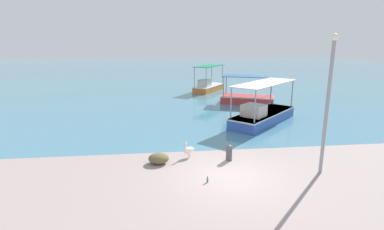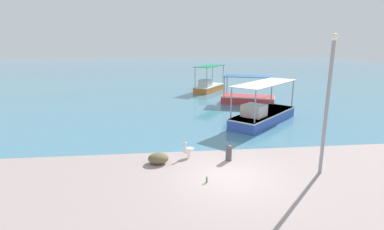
{
  "view_description": "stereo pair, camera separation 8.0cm",
  "coord_description": "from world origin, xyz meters",
  "px_view_note": "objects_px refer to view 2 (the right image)",
  "views": [
    {
      "loc": [
        -2.78,
        -10.93,
        5.29
      ],
      "look_at": [
        -0.92,
        5.11,
        1.34
      ],
      "focal_mm": 28.0,
      "sensor_mm": 36.0,
      "label": 1
    },
    {
      "loc": [
        -2.7,
        -10.94,
        5.29
      ],
      "look_at": [
        -0.92,
        5.11,
        1.34
      ],
      "focal_mm": 28.0,
      "sensor_mm": 36.0,
      "label": 2
    }
  ],
  "objects_px": {
    "pelican": "(188,150)",
    "fishing_boat_outer": "(209,86)",
    "fishing_boat_near_left": "(248,98)",
    "net_pile": "(158,158)",
    "lamp_post": "(328,98)",
    "fishing_boat_far_right": "(262,114)",
    "glass_bottle": "(207,180)",
    "mooring_bollard": "(229,152)"
  },
  "relations": [
    {
      "from": "mooring_bollard",
      "to": "net_pile",
      "type": "xyz_separation_m",
      "value": [
        -3.2,
        0.01,
        -0.17
      ]
    },
    {
      "from": "fishing_boat_outer",
      "to": "glass_bottle",
      "type": "xyz_separation_m",
      "value": [
        -3.74,
        -21.87,
        -0.48
      ]
    },
    {
      "from": "pelican",
      "to": "fishing_boat_outer",
      "type": "bearing_deg",
      "value": 77.68
    },
    {
      "from": "fishing_boat_outer",
      "to": "glass_bottle",
      "type": "bearing_deg",
      "value": -99.7
    },
    {
      "from": "lamp_post",
      "to": "glass_bottle",
      "type": "xyz_separation_m",
      "value": [
        -4.81,
        -0.36,
        -3.05
      ]
    },
    {
      "from": "fishing_boat_far_right",
      "to": "pelican",
      "type": "relative_size",
      "value": 7.22
    },
    {
      "from": "fishing_boat_far_right",
      "to": "mooring_bollard",
      "type": "xyz_separation_m",
      "value": [
        -3.72,
        -6.15,
        -0.19
      ]
    },
    {
      "from": "fishing_boat_far_right",
      "to": "mooring_bollard",
      "type": "height_order",
      "value": "fishing_boat_far_right"
    },
    {
      "from": "fishing_boat_outer",
      "to": "net_pile",
      "type": "height_order",
      "value": "fishing_boat_outer"
    },
    {
      "from": "pelican",
      "to": "mooring_bollard",
      "type": "bearing_deg",
      "value": -17.1
    },
    {
      "from": "fishing_boat_near_left",
      "to": "pelican",
      "type": "height_order",
      "value": "fishing_boat_near_left"
    },
    {
      "from": "fishing_boat_near_left",
      "to": "lamp_post",
      "type": "xyz_separation_m",
      "value": [
        -1.23,
        -14.51,
        2.66
      ]
    },
    {
      "from": "fishing_boat_outer",
      "to": "fishing_boat_near_left",
      "type": "distance_m",
      "value": 7.37
    },
    {
      "from": "fishing_boat_near_left",
      "to": "mooring_bollard",
      "type": "xyz_separation_m",
      "value": [
        -4.7,
        -12.78,
        -0.1
      ]
    },
    {
      "from": "fishing_boat_far_right",
      "to": "net_pile",
      "type": "bearing_deg",
      "value": -138.46
    },
    {
      "from": "lamp_post",
      "to": "net_pile",
      "type": "bearing_deg",
      "value": 165.34
    },
    {
      "from": "pelican",
      "to": "mooring_bollard",
      "type": "distance_m",
      "value": 1.89
    },
    {
      "from": "fishing_boat_outer",
      "to": "lamp_post",
      "type": "distance_m",
      "value": 21.69
    },
    {
      "from": "fishing_boat_near_left",
      "to": "net_pile",
      "type": "height_order",
      "value": "fishing_boat_near_left"
    },
    {
      "from": "fishing_boat_far_right",
      "to": "glass_bottle",
      "type": "distance_m",
      "value": 9.68
    },
    {
      "from": "fishing_boat_near_left",
      "to": "mooring_bollard",
      "type": "bearing_deg",
      "value": -110.19
    },
    {
      "from": "pelican",
      "to": "mooring_bollard",
      "type": "height_order",
      "value": "pelican"
    },
    {
      "from": "pelican",
      "to": "glass_bottle",
      "type": "height_order",
      "value": "pelican"
    },
    {
      "from": "fishing_boat_far_right",
      "to": "net_pile",
      "type": "xyz_separation_m",
      "value": [
        -6.93,
        -6.14,
        -0.36
      ]
    },
    {
      "from": "lamp_post",
      "to": "mooring_bollard",
      "type": "xyz_separation_m",
      "value": [
        -3.46,
        1.73,
        -2.76
      ]
    },
    {
      "from": "pelican",
      "to": "net_pile",
      "type": "bearing_deg",
      "value": -158.74
    },
    {
      "from": "pelican",
      "to": "fishing_boat_near_left",
      "type": "bearing_deg",
      "value": 61.98
    },
    {
      "from": "net_pile",
      "to": "fishing_boat_outer",
      "type": "bearing_deg",
      "value": 74.19
    },
    {
      "from": "fishing_boat_near_left",
      "to": "pelican",
      "type": "bearing_deg",
      "value": -118.02
    },
    {
      "from": "net_pile",
      "to": "lamp_post",
      "type": "bearing_deg",
      "value": -14.66
    },
    {
      "from": "fishing_boat_outer",
      "to": "net_pile",
      "type": "xyz_separation_m",
      "value": [
        -5.6,
        -19.77,
        -0.35
      ]
    },
    {
      "from": "fishing_boat_far_right",
      "to": "net_pile",
      "type": "distance_m",
      "value": 9.26
    },
    {
      "from": "fishing_boat_near_left",
      "to": "glass_bottle",
      "type": "bearing_deg",
      "value": -112.12
    },
    {
      "from": "fishing_boat_outer",
      "to": "fishing_boat_near_left",
      "type": "bearing_deg",
      "value": -71.8
    },
    {
      "from": "lamp_post",
      "to": "fishing_boat_far_right",
      "type": "bearing_deg",
      "value": 88.11
    },
    {
      "from": "glass_bottle",
      "to": "fishing_boat_far_right",
      "type": "bearing_deg",
      "value": 58.4
    },
    {
      "from": "fishing_boat_near_left",
      "to": "fishing_boat_far_right",
      "type": "bearing_deg",
      "value": -98.35
    },
    {
      "from": "lamp_post",
      "to": "pelican",
      "type": "bearing_deg",
      "value": 156.53
    },
    {
      "from": "mooring_bollard",
      "to": "glass_bottle",
      "type": "height_order",
      "value": "mooring_bollard"
    },
    {
      "from": "fishing_boat_outer",
      "to": "net_pile",
      "type": "distance_m",
      "value": 20.55
    },
    {
      "from": "fishing_boat_outer",
      "to": "net_pile",
      "type": "relative_size",
      "value": 5.35
    },
    {
      "from": "fishing_boat_far_right",
      "to": "glass_bottle",
      "type": "height_order",
      "value": "fishing_boat_far_right"
    }
  ]
}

